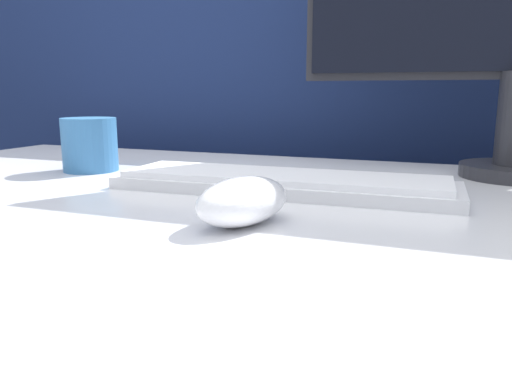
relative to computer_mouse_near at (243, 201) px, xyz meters
name	(u,v)px	position (x,y,z in m)	size (l,w,h in m)	color
partition_panel	(362,230)	(0.02, 0.65, -0.20)	(5.00, 0.03, 1.13)	navy
computer_mouse_near	(243,201)	(0.00, 0.00, 0.00)	(0.10, 0.13, 0.05)	white
keyboard	(282,183)	(-0.02, 0.17, -0.01)	(0.46, 0.14, 0.02)	silver
mug	(90,145)	(-0.37, 0.22, 0.02)	(0.09, 0.09, 0.09)	teal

